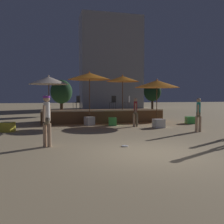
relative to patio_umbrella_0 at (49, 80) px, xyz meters
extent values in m
plane|color=tan|center=(2.96, -7.95, -2.63)|extent=(120.00, 120.00, 0.00)
cube|color=brown|center=(3.43, 1.75, -2.24)|extent=(7.87, 2.81, 0.78)
cube|color=#CCB793|center=(3.43, 0.39, -1.82)|extent=(7.87, 0.12, 0.08)
cylinder|color=brown|center=(0.00, 0.00, -1.43)|extent=(0.05, 0.05, 2.41)
cone|color=beige|center=(0.00, 0.00, 0.00)|extent=(2.26, 2.26, 0.45)
sphere|color=beige|center=(0.00, 0.00, 0.27)|extent=(0.08, 0.08, 0.08)
cylinder|color=brown|center=(4.57, 0.42, -1.30)|extent=(0.05, 0.05, 2.66)
cone|color=orange|center=(4.57, 0.42, 0.20)|extent=(2.08, 2.08, 0.35)
sphere|color=orange|center=(4.57, 0.42, 0.42)|extent=(0.08, 0.08, 0.08)
cylinder|color=brown|center=(2.38, 0.07, -1.27)|extent=(0.05, 0.05, 2.73)
cone|color=orange|center=(2.38, 0.07, 0.30)|extent=(2.57, 2.57, 0.41)
sphere|color=orange|center=(2.38, 0.07, 0.54)|extent=(0.08, 0.08, 0.08)
cylinder|color=brown|center=(6.76, 0.02, -1.49)|extent=(0.05, 0.05, 2.28)
cone|color=orange|center=(6.76, 0.02, -0.12)|extent=(2.87, 2.87, 0.47)
sphere|color=orange|center=(6.76, 0.02, 0.16)|extent=(0.08, 0.08, 0.08)
cube|color=yellow|center=(-1.98, -2.01, -2.40)|extent=(0.72, 0.72, 0.46)
cube|color=#4CC651|center=(3.61, -0.73, -2.40)|extent=(0.55, 0.55, 0.47)
cube|color=white|center=(5.83, -2.31, -2.40)|extent=(0.57, 0.57, 0.47)
cube|color=#4CC651|center=(8.67, -0.89, -2.42)|extent=(0.68, 0.68, 0.43)
cube|color=yellow|center=(4.00, 0.84, -2.39)|extent=(0.57, 0.57, 0.48)
cube|color=white|center=(2.32, -0.20, -2.38)|extent=(0.64, 0.64, 0.50)
cylinder|color=#72664C|center=(4.82, -1.57, -2.26)|extent=(0.13, 0.13, 0.75)
cylinder|color=tan|center=(4.67, -1.52, -2.26)|extent=(0.13, 0.13, 0.75)
cylinder|color=#72664C|center=(4.75, -1.54, -1.80)|extent=(0.19, 0.19, 0.24)
cylinder|color=#B22D33|center=(4.75, -1.54, -1.49)|extent=(0.19, 0.19, 0.58)
cylinder|color=tan|center=(4.80, -1.39, -1.57)|extent=(0.11, 0.13, 0.52)
cylinder|color=tan|center=(4.70, -1.69, -1.57)|extent=(0.12, 0.16, 0.52)
sphere|color=tan|center=(4.75, -1.54, -1.10)|extent=(0.20, 0.20, 0.20)
cylinder|color=tan|center=(-0.17, -6.15, -2.23)|extent=(0.13, 0.13, 0.81)
cylinder|color=tan|center=(-0.03, -6.24, -2.23)|extent=(0.13, 0.13, 0.81)
cylinder|color=#72664C|center=(-0.10, -6.20, -1.75)|extent=(0.21, 0.21, 0.24)
cylinder|color=white|center=(-0.10, -6.20, -1.42)|extent=(0.21, 0.21, 0.62)
cylinder|color=tan|center=(-0.19, -6.34, -1.49)|extent=(0.13, 0.14, 0.55)
cylinder|color=tan|center=(-0.01, -6.05, -1.49)|extent=(0.11, 0.11, 0.55)
sphere|color=tan|center=(-0.10, -6.20, -1.00)|extent=(0.22, 0.22, 0.22)
cylinder|color=purple|center=(-0.10, -6.20, -0.93)|extent=(0.24, 0.24, 0.07)
cylinder|color=tan|center=(6.94, -4.21, -2.26)|extent=(0.13, 0.13, 0.75)
cylinder|color=tan|center=(7.07, -4.31, -2.26)|extent=(0.13, 0.13, 0.75)
cylinder|color=#72664C|center=(7.00, -4.26, -1.80)|extent=(0.19, 0.19, 0.24)
cylinder|color=teal|center=(7.00, -4.26, -1.49)|extent=(0.19, 0.19, 0.58)
cylinder|color=tan|center=(6.90, -4.38, -1.56)|extent=(0.17, 0.18, 0.52)
cylinder|color=tan|center=(7.11, -4.13, -1.56)|extent=(0.13, 0.13, 0.52)
sphere|color=tan|center=(7.00, -4.26, -1.10)|extent=(0.21, 0.21, 0.21)
cylinder|color=#2D3338|center=(1.53, 1.53, -1.55)|extent=(0.02, 0.02, 0.45)
cylinder|color=#2D3338|center=(1.70, 1.28, -1.55)|extent=(0.02, 0.02, 0.45)
cylinder|color=#2D3338|center=(1.78, 1.70, -1.55)|extent=(0.02, 0.02, 0.45)
cylinder|color=#2D3338|center=(1.95, 1.45, -1.55)|extent=(0.02, 0.02, 0.45)
cylinder|color=#2D3338|center=(1.74, 1.49, -1.33)|extent=(0.40, 0.40, 0.02)
cube|color=#2D3338|center=(1.88, 1.58, -1.10)|extent=(0.23, 0.31, 0.45)
cylinder|color=#2D3338|center=(3.93, 1.31, -1.55)|extent=(0.02, 0.02, 0.45)
cylinder|color=#2D3338|center=(4.14, 1.09, -1.55)|extent=(0.02, 0.02, 0.45)
cylinder|color=#2D3338|center=(4.15, 1.51, -1.55)|extent=(0.02, 0.02, 0.45)
cylinder|color=#2D3338|center=(4.35, 1.30, -1.55)|extent=(0.02, 0.02, 0.45)
cylinder|color=#2D3338|center=(4.14, 1.30, -1.33)|extent=(0.40, 0.40, 0.02)
cube|color=#2D3338|center=(4.26, 1.42, -1.10)|extent=(0.27, 0.28, 0.45)
cylinder|color=#47474C|center=(5.24, 2.00, -1.55)|extent=(0.02, 0.02, 0.45)
cylinder|color=#47474C|center=(5.08, 1.75, -1.55)|extent=(0.02, 0.02, 0.45)
cylinder|color=#47474C|center=(5.49, 1.84, -1.55)|extent=(0.02, 0.02, 0.45)
cylinder|color=#47474C|center=(5.34, 1.59, -1.55)|extent=(0.02, 0.02, 0.45)
cylinder|color=#47474C|center=(5.29, 1.80, -1.33)|extent=(0.40, 0.40, 0.02)
cube|color=#47474C|center=(5.43, 1.71, -1.10)|extent=(0.22, 0.32, 0.45)
cylinder|color=white|center=(2.48, -6.82, -2.61)|extent=(0.23, 0.23, 0.03)
cylinder|color=#3D2B1C|center=(1.11, 7.75, -2.00)|extent=(0.28, 0.28, 1.27)
ellipsoid|color=#1E4223|center=(1.11, 7.75, -0.50)|extent=(1.92, 1.92, 2.11)
cylinder|color=#3D2B1C|center=(12.27, 13.34, -1.97)|extent=(0.28, 0.28, 1.33)
ellipsoid|color=black|center=(12.27, 13.34, -0.35)|extent=(2.11, 2.11, 2.32)
cube|color=gray|center=(8.82, 20.31, 3.93)|extent=(8.78, 3.57, 13.12)
camera|label=1|loc=(-0.05, -14.88, -0.92)|focal=40.00mm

